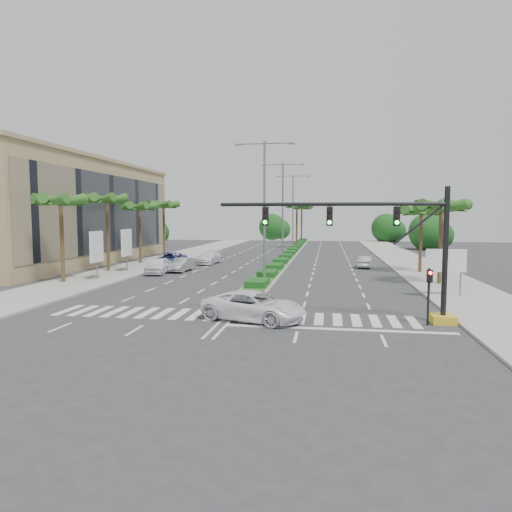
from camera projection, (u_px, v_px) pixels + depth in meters
The scene contains 28 objects.
ground at pixel (230, 316), 25.91m from camera, with size 160.00×160.00×0.00m, color #333335.
footpath_right at pixel (432, 275), 43.22m from camera, with size 6.00×120.00×0.15m, color gray.
footpath_left at pixel (129, 269), 47.95m from camera, with size 6.00×120.00×0.15m, color gray.
median at pixel (292, 252), 70.18m from camera, with size 2.20×75.00×0.20m, color gray.
median_grass at pixel (292, 251), 70.17m from camera, with size 1.80×75.00×0.04m, color #2B5C1F.
building at pixel (65, 213), 55.01m from camera, with size 12.00×36.00×12.00m, color tan.
signal_gantry at pixel (401, 258), 24.17m from camera, with size 12.60×1.20×7.20m.
pedestrian_signal at pixel (429, 287), 23.42m from camera, with size 0.28×0.36×3.00m.
direction_sign at pixel (446, 263), 31.46m from camera, with size 2.70×0.11×3.40m.
billboard_near at pixel (97, 247), 39.71m from camera, with size 0.18×2.10×4.35m.
billboard_far at pixel (127, 243), 45.62m from camera, with size 0.18×2.10×4.35m.
palm_left_near at pixel (61, 204), 37.73m from camera, with size 4.57×4.68×7.55m.
palm_left_mid at pixel (107, 202), 45.57m from camera, with size 4.57×4.68×7.95m.
palm_left_far at pixel (139, 209), 53.49m from camera, with size 4.57×4.68×7.35m.
palm_left_end at pixel (164, 207), 61.33m from camera, with size 4.57×4.68×7.75m.
palm_right_near at pixel (442, 209), 36.89m from camera, with size 4.57×4.68×7.05m.
palm_right_far at pixel (422, 213), 44.79m from camera, with size 4.57×4.68×6.75m.
palm_median_a at pixel (297, 207), 79.40m from camera, with size 4.57×4.68×8.05m.
palm_median_b at pixel (302, 209), 94.16m from camera, with size 4.57×4.68×8.05m.
streetlight_near at pixel (264, 203), 39.09m from camera, with size 5.10×0.25×12.00m.
streetlight_mid at pixel (283, 206), 54.83m from camera, with size 5.10×0.25×12.00m.
streetlight_far at pixel (293, 209), 70.58m from camera, with size 5.10×0.25×12.00m.
car_parked_a at pixel (158, 266), 44.75m from camera, with size 1.88×4.68×1.60m, color white.
car_parked_b at pixel (182, 265), 46.61m from camera, with size 1.47×4.21×1.39m, color #A4A4A9.
car_parked_c at pixel (170, 260), 50.20m from camera, with size 2.72×5.90×1.64m, color #333D9B.
car_parked_d at pixel (209, 258), 54.25m from camera, with size 2.06×5.08×1.47m, color white.
car_crossing at pixel (254, 306), 24.74m from camera, with size 2.64×5.72×1.59m, color white.
car_right at pixel (365, 262), 50.01m from camera, with size 1.37×3.94×1.30m, color #B7B8BC.
Camera 1 is at (5.42, -24.97, 5.67)m, focal length 32.00 mm.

